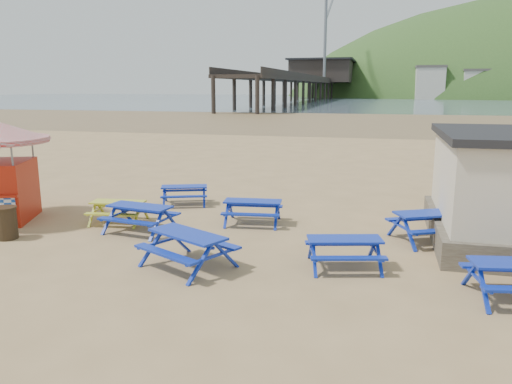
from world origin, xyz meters
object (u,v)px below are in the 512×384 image
(picnic_table_blue_b, at_px, (253,212))
(litter_bin, at_px, (6,223))
(picnic_table_blue_a, at_px, (184,195))
(picnic_table_yellow, at_px, (119,212))

(picnic_table_blue_b, bearing_deg, litter_bin, -159.30)
(picnic_table_blue_a, relative_size, litter_bin, 2.16)
(litter_bin, bearing_deg, picnic_table_yellow, 46.01)
(picnic_table_yellow, bearing_deg, picnic_table_blue_b, 6.06)
(picnic_table_blue_b, bearing_deg, picnic_table_blue_a, 141.56)
(picnic_table_blue_b, relative_size, litter_bin, 2.08)
(picnic_table_yellow, bearing_deg, picnic_table_blue_a, 63.07)
(picnic_table_blue_a, bearing_deg, picnic_table_yellow, -130.18)
(litter_bin, bearing_deg, picnic_table_blue_b, 27.00)
(picnic_table_blue_a, distance_m, picnic_table_yellow, 3.13)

